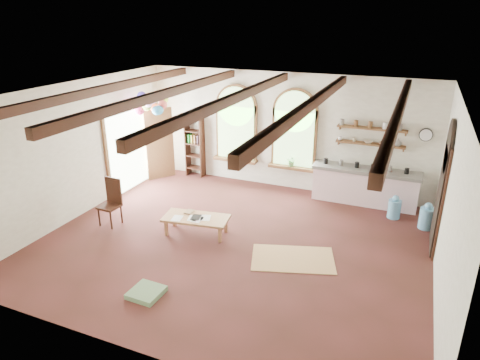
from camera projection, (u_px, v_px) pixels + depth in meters
The scene contains 27 objects.
floor at pixel (233, 242), 9.26m from camera, with size 8.00×8.00×0.00m, color #542522.
ceiling_beams at pixel (232, 99), 8.13m from camera, with size 6.20×6.80×0.18m, color #391B12, non-canonical shape.
window_left at pixel (236, 126), 12.11m from camera, with size 1.30×0.28×2.20m.
window_right at pixel (294, 132), 11.50m from camera, with size 1.30×0.28×2.20m.
left_doorway at pixel (128, 148), 11.81m from camera, with size 0.10×1.90×2.50m, color brown.
right_doorway at pixel (440, 198), 8.72m from camera, with size 0.10×1.30×2.40m, color black.
kitchen_counter at pixel (365, 186), 11.00m from camera, with size 2.68×0.62×0.94m.
wall_shelf_lower at pixel (370, 144), 10.77m from camera, with size 1.70×0.24×0.04m, color brown.
wall_shelf_upper at pixel (372, 128), 10.62m from camera, with size 1.70×0.24×0.04m, color brown.
wall_clock at pixel (426, 135), 10.25m from camera, with size 0.32×0.32×0.04m, color black.
bookshelf at pixel (195, 147), 12.75m from camera, with size 0.53×0.32×1.80m.
coffee_table at pixel (196, 219), 9.48m from camera, with size 1.53×0.88×0.41m.
side_chair at pixel (111, 212), 9.94m from camera, with size 0.46×0.46×1.11m.
floor_mat at pixel (293, 259), 8.61m from camera, with size 1.64×1.01×0.02m, color tan.
floor_cushion at pixel (146, 293), 7.51m from camera, with size 0.54×0.54×0.09m, color #62855C.
water_jug_a at pixel (394, 208), 10.27m from camera, with size 0.30×0.30×0.59m.
water_jug_b at pixel (427, 217), 9.76m from camera, with size 0.33×0.33×0.64m.
balloon_cluster at pixel (152, 103), 11.61m from camera, with size 0.78×0.85×1.16m.
table_book at pixel (186, 211), 9.72m from camera, with size 0.17×0.25×0.02m, color olive.
tablet at pixel (196, 217), 9.44m from camera, with size 0.19×0.28×0.01m, color black.
potted_plant_left at pixel (235, 154), 12.30m from camera, with size 0.27×0.23×0.30m, color #598C4C.
potted_plant_right at pixel (292, 161), 11.69m from camera, with size 0.27×0.23×0.30m, color #598C4C.
shelf_cup_a at pixel (340, 138), 11.01m from camera, with size 0.12×0.10×0.10m, color white.
shelf_cup_b at pixel (354, 140), 10.89m from camera, with size 0.10×0.10×0.09m, color beige.
shelf_bowl_a at pixel (368, 142), 10.77m from camera, with size 0.22×0.22×0.05m, color beige.
shelf_bowl_b at pixel (383, 143), 10.64m from camera, with size 0.20×0.20×0.06m, color #8C664C.
shelf_vase at pixel (398, 142), 10.49m from camera, with size 0.18×0.18×0.19m, color slate.
Camera 1 is at (3.28, -7.44, 4.63)m, focal length 32.00 mm.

